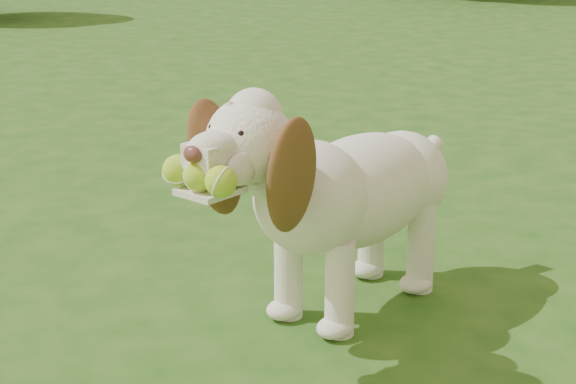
% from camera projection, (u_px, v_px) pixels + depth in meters
% --- Properties ---
extents(ground, '(80.00, 80.00, 0.00)m').
position_uv_depth(ground, '(243.00, 371.00, 2.72)').
color(ground, '#1D4915').
rests_on(ground, ground).
extents(dog, '(0.72, 1.18, 0.79)m').
position_uv_depth(dog, '(340.00, 187.00, 2.97)').
color(dog, white).
rests_on(dog, ground).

